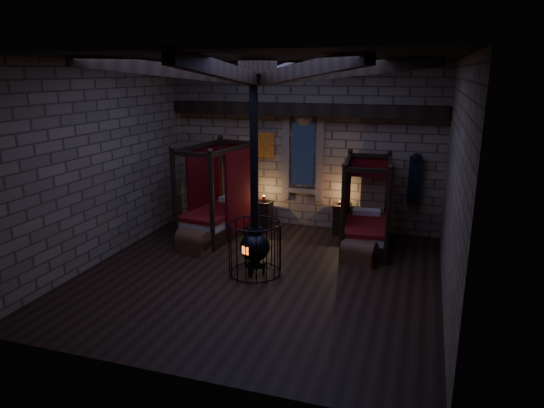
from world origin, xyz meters
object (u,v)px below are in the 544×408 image
(trunk_right, at_px, (359,253))
(stove, at_px, (255,244))
(bed_right, at_px, (365,226))
(trunk_left, at_px, (193,242))
(bed_left, at_px, (220,213))

(trunk_right, bearing_deg, stove, -134.57)
(bed_right, relative_size, trunk_right, 2.60)
(stove, bearing_deg, trunk_left, 177.71)
(trunk_left, height_order, trunk_right, trunk_left)
(bed_left, bearing_deg, stove, -42.74)
(bed_right, height_order, trunk_left, bed_right)
(bed_left, distance_m, trunk_right, 3.73)
(trunk_left, bearing_deg, trunk_right, 17.64)
(bed_left, distance_m, stove, 2.70)
(bed_right, relative_size, trunk_left, 2.59)
(bed_right, height_order, trunk_right, bed_right)
(stove, bearing_deg, trunk_right, 53.79)
(bed_left, bearing_deg, trunk_left, -84.04)
(trunk_right, distance_m, stove, 2.32)
(bed_left, distance_m, bed_right, 3.60)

